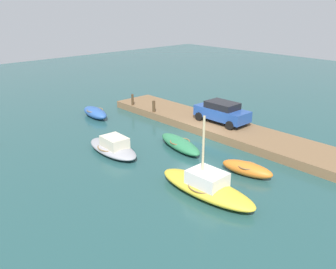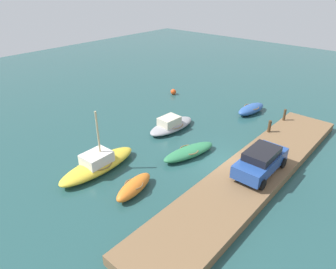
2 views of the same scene
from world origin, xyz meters
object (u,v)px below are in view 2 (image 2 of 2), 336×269
sailboat_yellow (98,164)px  marker_buoy (173,92)px  dinghy_orange (134,187)px  mooring_post_mid_west (285,115)px  rowboat_green (189,152)px  parked_car (261,161)px  motorboat_grey (171,125)px  mooring_post_west (269,126)px  rowboat_blue (251,109)px

sailboat_yellow → marker_buoy: 15.15m
dinghy_orange → mooring_post_mid_west: 14.61m
rowboat_green → marker_buoy: bearing=58.4°
parked_car → marker_buoy: 16.12m
rowboat_green → dinghy_orange: bearing=-166.5°
mooring_post_mid_west → marker_buoy: 11.95m
motorboat_grey → dinghy_orange: size_ratio=1.47×
sailboat_yellow → mooring_post_mid_west: size_ratio=6.02×
sailboat_yellow → mooring_post_west: (11.44, -6.35, 0.54)m
sailboat_yellow → mooring_post_mid_west: 15.65m
marker_buoy → mooring_post_mid_west: bearing=-89.0°
mooring_post_west → marker_buoy: (2.63, 11.93, -0.74)m
rowboat_green → motorboat_grey: bearing=70.6°
mooring_post_mid_west → marker_buoy: (-0.21, 11.93, -0.76)m
mooring_post_west → parked_car: bearing=-160.7°
motorboat_grey → rowboat_blue: 8.14m
mooring_post_west → mooring_post_mid_west: size_ratio=0.97×
mooring_post_mid_west → dinghy_orange: bearing=168.3°
rowboat_blue → marker_buoy: size_ratio=5.95×
mooring_post_mid_west → rowboat_green: bearing=161.5°
sailboat_yellow → parked_car: size_ratio=1.39×
marker_buoy → dinghy_orange: bearing=-147.5°
sailboat_yellow → parked_car: 10.23m
rowboat_green → parked_car: size_ratio=1.07×
parked_car → rowboat_blue: bearing=29.6°
mooring_post_west → parked_car: (-5.52, -1.94, 0.36)m
sailboat_yellow → marker_buoy: sailboat_yellow is taller
motorboat_grey → marker_buoy: size_ratio=7.76×
parked_car → marker_buoy: bearing=59.1°
mooring_post_mid_west → parked_car: parked_car is taller
mooring_post_west → mooring_post_mid_west: mooring_post_mid_west is taller
motorboat_grey → parked_car: parked_car is taller
dinghy_orange → rowboat_green: 5.30m
rowboat_blue → marker_buoy: (-0.97, 8.58, -0.11)m
dinghy_orange → motorboat_grey: bearing=15.2°
mooring_post_mid_west → parked_car: (-8.37, -1.94, 0.35)m
mooring_post_west → rowboat_green: bearing=153.9°
sailboat_yellow → mooring_post_mid_west: sailboat_yellow is taller
rowboat_blue → marker_buoy: rowboat_blue is taller
motorboat_grey → dinghy_orange: 8.48m
rowboat_green → marker_buoy: (8.78, 8.92, -0.04)m
rowboat_blue → mooring_post_west: 4.96m
dinghy_orange → parked_car: 7.75m
rowboat_green → rowboat_blue: bearing=15.0°
sailboat_yellow → dinghy_orange: sailboat_yellow is taller
motorboat_grey → mooring_post_mid_west: 9.46m
sailboat_yellow → mooring_post_mid_west: (14.29, -6.35, 0.55)m
motorboat_grey → rowboat_blue: (7.42, -3.33, -0.02)m
mooring_post_west → marker_buoy: size_ratio=1.57×
sailboat_yellow → rowboat_blue: bearing=-12.9°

